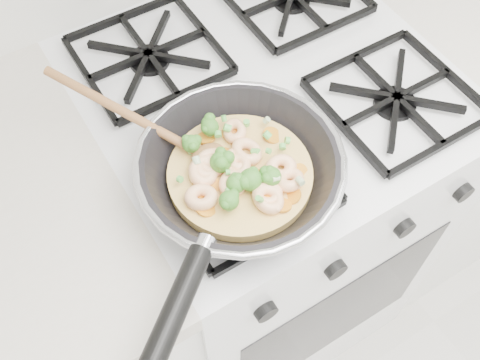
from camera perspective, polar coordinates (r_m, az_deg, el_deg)
stove at (r=1.32m, az=2.11°, el=-3.23°), size 0.60×0.60×0.92m
skillet at (r=0.78m, az=-0.25°, el=0.80°), size 0.40×0.47×0.10m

